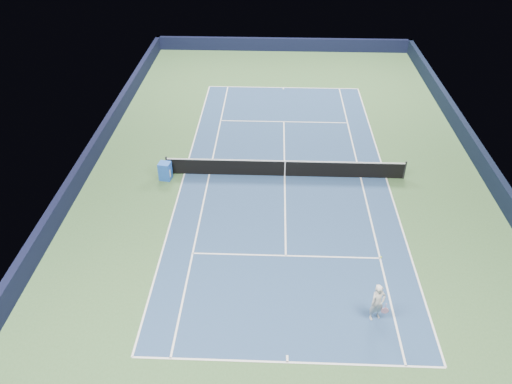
{
  "coord_description": "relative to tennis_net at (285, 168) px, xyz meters",
  "views": [
    {
      "loc": [
        -0.67,
        -22.72,
        14.91
      ],
      "look_at": [
        -1.44,
        -3.0,
        1.0
      ],
      "focal_mm": 35.0,
      "sensor_mm": 36.0,
      "label": 1
    }
  ],
  "objects": [
    {
      "name": "baseline_near",
      "position": [
        0.0,
        -11.88,
        -0.5
      ],
      "size": [
        10.97,
        0.08,
        0.0
      ],
      "primitive_type": "cube",
      "color": "white",
      "rests_on": "ground"
    },
    {
      "name": "tennis_net",
      "position": [
        0.0,
        0.0,
        0.0
      ],
      "size": [
        12.9,
        0.1,
        1.07
      ],
      "color": "black",
      "rests_on": "ground"
    },
    {
      "name": "wall_right",
      "position": [
        10.82,
        0.0,
        0.05
      ],
      "size": [
        0.35,
        40.0,
        1.1
      ],
      "primitive_type": "cube",
      "color": "black",
      "rests_on": "ground"
    },
    {
      "name": "baseline_far",
      "position": [
        0.0,
        11.88,
        -0.5
      ],
      "size": [
        10.97,
        0.08,
        0.0
      ],
      "primitive_type": "cube",
      "color": "white",
      "rests_on": "ground"
    },
    {
      "name": "sideline_doubles_left",
      "position": [
        -5.49,
        0.0,
        -0.5
      ],
      "size": [
        0.08,
        23.77,
        0.0
      ],
      "primitive_type": "cube",
      "color": "white",
      "rests_on": "ground"
    },
    {
      "name": "center_mark_far",
      "position": [
        0.0,
        11.73,
        -0.5
      ],
      "size": [
        0.08,
        0.3,
        0.0
      ],
      "primitive_type": "cube",
      "color": "white",
      "rests_on": "ground"
    },
    {
      "name": "sponsor_cube",
      "position": [
        -6.4,
        -0.52,
        -0.01
      ],
      "size": [
        0.68,
        0.64,
        0.99
      ],
      "color": "blue",
      "rests_on": "ground"
    },
    {
      "name": "sideline_singles_right",
      "position": [
        4.12,
        0.0,
        -0.5
      ],
      "size": [
        0.08,
        23.77,
        0.0
      ],
      "primitive_type": "cube",
      "color": "white",
      "rests_on": "ground"
    },
    {
      "name": "wall_left",
      "position": [
        -10.82,
        0.0,
        0.05
      ],
      "size": [
        0.35,
        40.0,
        1.1
      ],
      "primitive_type": "cube",
      "color": "black",
      "rests_on": "ground"
    },
    {
      "name": "tennis_player",
      "position": [
        3.36,
        -9.74,
        0.33
      ],
      "size": [
        0.82,
        1.33,
        2.23
      ],
      "color": "silver",
      "rests_on": "ground"
    },
    {
      "name": "wall_far",
      "position": [
        0.0,
        19.82,
        0.05
      ],
      "size": [
        22.0,
        0.35,
        1.1
      ],
      "primitive_type": "cube",
      "color": "black",
      "rests_on": "ground"
    },
    {
      "name": "center_mark_near",
      "position": [
        0.0,
        -11.73,
        -0.5
      ],
      "size": [
        0.08,
        0.3,
        0.0
      ],
      "primitive_type": "cube",
      "color": "white",
      "rests_on": "ground"
    },
    {
      "name": "sideline_singles_left",
      "position": [
        -4.12,
        0.0,
        -0.5
      ],
      "size": [
        0.08,
        23.77,
        0.0
      ],
      "primitive_type": "cube",
      "color": "white",
      "rests_on": "ground"
    },
    {
      "name": "service_line_near",
      "position": [
        0.0,
        -6.4,
        -0.5
      ],
      "size": [
        8.23,
        0.08,
        0.0
      ],
      "primitive_type": "cube",
      "color": "white",
      "rests_on": "ground"
    },
    {
      "name": "service_line_far",
      "position": [
        0.0,
        6.4,
        -0.5
      ],
      "size": [
        8.23,
        0.08,
        0.0
      ],
      "primitive_type": "cube",
      "color": "white",
      "rests_on": "ground"
    },
    {
      "name": "court_surface",
      "position": [
        0.0,
        0.0,
        -0.5
      ],
      "size": [
        10.97,
        23.77,
        0.01
      ],
      "primitive_type": "cube",
      "color": "navy",
      "rests_on": "ground"
    },
    {
      "name": "ground",
      "position": [
        0.0,
        0.0,
        -0.5
      ],
      "size": [
        40.0,
        40.0,
        0.0
      ],
      "primitive_type": "plane",
      "color": "#35572F",
      "rests_on": "ground"
    },
    {
      "name": "sideline_doubles_right",
      "position": [
        5.49,
        0.0,
        -0.5
      ],
      "size": [
        0.08,
        23.77,
        0.0
      ],
      "primitive_type": "cube",
      "color": "white",
      "rests_on": "ground"
    },
    {
      "name": "center_service_line",
      "position": [
        0.0,
        0.0,
        -0.5
      ],
      "size": [
        0.08,
        12.8,
        0.0
      ],
      "primitive_type": "cube",
      "color": "white",
      "rests_on": "ground"
    }
  ]
}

